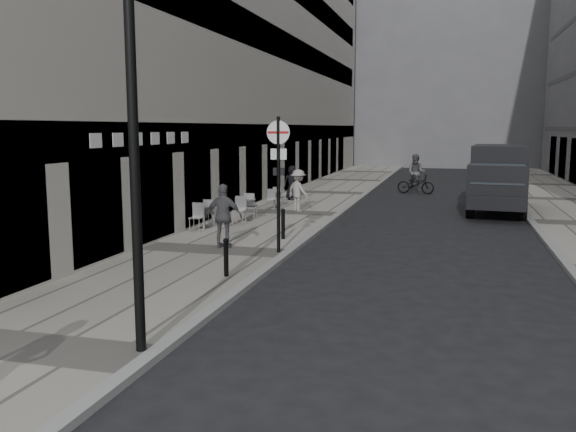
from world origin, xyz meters
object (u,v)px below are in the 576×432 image
object	(u,v)px
lamppost	(133,130)
sign_post	(278,166)
cyclist	(416,178)
panel_van	(499,175)

from	to	relation	value
lamppost	sign_post	bearing A→B (deg)	90.00
sign_post	cyclist	distance (m)	17.07
cyclist	sign_post	bearing A→B (deg)	-89.39
lamppost	panel_van	distance (m)	19.08
lamppost	cyclist	distance (m)	24.54
cyclist	panel_van	bearing A→B (deg)	-50.82
sign_post	cyclist	size ratio (longest dim) A/B	1.74
lamppost	panel_van	size ratio (longest dim) A/B	1.00
sign_post	cyclist	xyz separation A→B (m)	(2.60, 16.79, -1.61)
cyclist	lamppost	bearing A→B (deg)	-86.70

